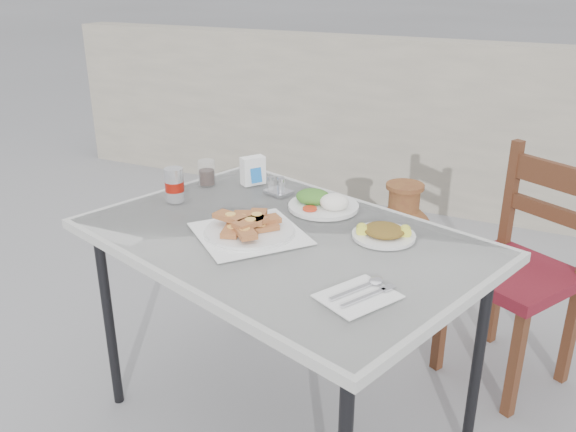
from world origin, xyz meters
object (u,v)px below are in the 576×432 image
at_px(cafe_table, 282,249).
at_px(condiment_caddy, 278,188).
at_px(napkin_holder, 253,171).
at_px(salad_rice_plate, 323,202).
at_px(terracotta_urn, 400,247).
at_px(salad_chopped_plate, 384,232).
at_px(pide_plate, 249,225).
at_px(soda_can, 174,185).
at_px(chair, 520,268).
at_px(cola_glass, 207,174).

xyz_separation_m(cafe_table, condiment_caddy, (-0.19, 0.35, 0.08)).
relative_size(cafe_table, napkin_holder, 13.35).
distance_m(salad_rice_plate, napkin_holder, 0.39).
bearing_deg(terracotta_urn, salad_chopped_plate, -79.03).
relative_size(salad_rice_plate, napkin_holder, 2.28).
xyz_separation_m(pide_plate, napkin_holder, (-0.24, 0.46, 0.03)).
bearing_deg(terracotta_urn, cafe_table, -96.01).
bearing_deg(napkin_holder, cafe_table, -15.93).
relative_size(soda_can, chair, 0.13).
relative_size(pide_plate, salad_rice_plate, 1.81).
distance_m(pide_plate, salad_chopped_plate, 0.45).
distance_m(pide_plate, terracotta_urn, 1.34).
relative_size(salad_rice_plate, cola_glass, 2.61).
height_order(cola_glass, napkin_holder, napkin_holder).
bearing_deg(chair, napkin_holder, -133.88).
distance_m(cafe_table, terracotta_urn, 1.25).
height_order(cafe_table, salad_rice_plate, salad_rice_plate).
xyz_separation_m(cafe_table, terracotta_urn, (0.12, 1.15, -0.46)).
height_order(salad_rice_plate, soda_can, soda_can).
bearing_deg(cafe_table, salad_chopped_plate, 20.88).
relative_size(soda_can, cola_glass, 1.29).
bearing_deg(chair, cola_glass, -132.53).
bearing_deg(pide_plate, salad_chopped_plate, 22.14).
distance_m(soda_can, cola_glass, 0.22).
distance_m(salad_rice_plate, salad_chopped_plate, 0.33).
height_order(soda_can, terracotta_urn, soda_can).
height_order(cafe_table, napkin_holder, napkin_holder).
relative_size(salad_rice_plate, terracotta_urn, 0.41).
bearing_deg(soda_can, napkin_holder, 59.88).
bearing_deg(terracotta_urn, pide_plate, -100.41).
xyz_separation_m(soda_can, cola_glass, (0.00, 0.22, -0.02)).
distance_m(napkin_holder, chair, 1.18).
relative_size(napkin_holder, terracotta_urn, 0.18).
distance_m(pide_plate, salad_rice_plate, 0.36).
distance_m(napkin_holder, condiment_caddy, 0.16).
height_order(napkin_holder, terracotta_urn, napkin_holder).
bearing_deg(condiment_caddy, chair, 22.91).
relative_size(pide_plate, salad_chopped_plate, 2.26).
distance_m(cafe_table, chair, 1.07).
relative_size(condiment_caddy, chair, 0.12).
xyz_separation_m(pide_plate, terracotta_urn, (0.22, 1.20, -0.55)).
distance_m(pide_plate, napkin_holder, 0.51).
height_order(condiment_caddy, terracotta_urn, condiment_caddy).
bearing_deg(soda_can, salad_chopped_plate, 1.49).
distance_m(cafe_table, salad_rice_plate, 0.29).
bearing_deg(soda_can, terracotta_urn, 58.98).
relative_size(salad_rice_plate, condiment_caddy, 2.23).
xyz_separation_m(cafe_table, napkin_holder, (-0.34, 0.41, 0.12)).
bearing_deg(chair, salad_chopped_plate, -94.91).
xyz_separation_m(salad_chopped_plate, condiment_caddy, (-0.51, 0.23, 0.01)).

